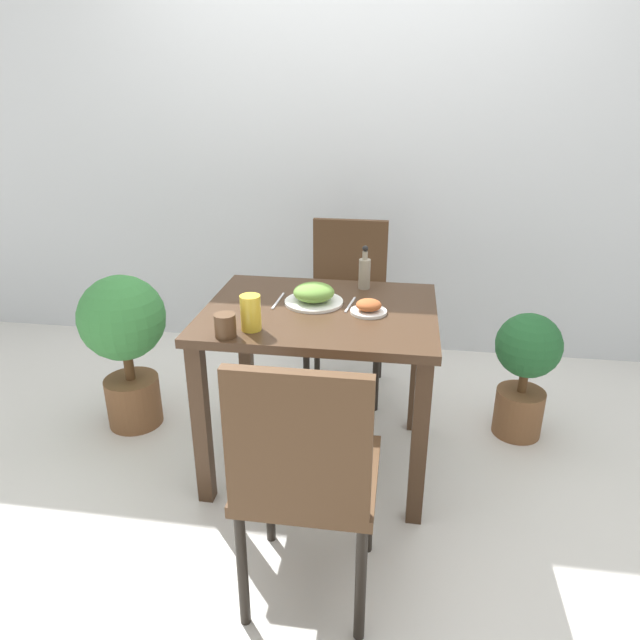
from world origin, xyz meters
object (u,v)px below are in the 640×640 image
at_px(chair_near, 305,472).
at_px(chair_far, 347,297).
at_px(juice_glass, 251,313).
at_px(potted_plant_left, 125,336).
at_px(food_plate, 314,295).
at_px(sauce_bottle, 365,272).
at_px(side_plate, 369,307).
at_px(drink_cup, 225,325).
at_px(potted_plant_right, 525,367).

height_order(chair_near, chair_far, same).
xyz_separation_m(chair_far, juice_glass, (-0.26, -0.97, 0.28)).
height_order(chair_far, potted_plant_left, chair_far).
xyz_separation_m(food_plate, sauce_bottle, (0.19, 0.22, 0.04)).
xyz_separation_m(juice_glass, potted_plant_left, (-0.74, 0.41, -0.33)).
height_order(chair_far, juice_glass, chair_far).
height_order(chair_far, side_plate, chair_far).
bearing_deg(drink_cup, sauce_bottle, 52.67).
xyz_separation_m(food_plate, potted_plant_left, (-0.93, 0.11, -0.30)).
relative_size(drink_cup, sauce_bottle, 0.44).
relative_size(chair_near, sauce_bottle, 4.68).
distance_m(food_plate, potted_plant_right, 1.08).
height_order(chair_near, side_plate, chair_near).
xyz_separation_m(chair_far, potted_plant_left, (-1.00, -0.56, -0.05)).
distance_m(food_plate, sauce_bottle, 0.29).
relative_size(side_plate, juice_glass, 1.09).
bearing_deg(side_plate, potted_plant_left, 171.00).
height_order(drink_cup, sauce_bottle, sauce_bottle).
height_order(chair_far, food_plate, chair_far).
relative_size(chair_far, potted_plant_right, 1.48).
bearing_deg(juice_glass, food_plate, 58.38).
distance_m(potted_plant_left, potted_plant_right, 1.89).
bearing_deg(potted_plant_left, drink_cup, -36.23).
bearing_deg(juice_glass, potted_plant_left, 150.86).
relative_size(chair_far, juice_glass, 6.84).
bearing_deg(potted_plant_left, chair_near, -42.20).
xyz_separation_m(juice_glass, sauce_bottle, (0.38, 0.52, 0.01)).
height_order(sauce_bottle, potted_plant_left, sauce_bottle).
bearing_deg(potted_plant_right, chair_near, -126.87).
bearing_deg(side_plate, juice_glass, -151.26).
bearing_deg(potted_plant_left, potted_plant_right, 5.73).
distance_m(food_plate, juice_glass, 0.36).
distance_m(food_plate, drink_cup, 0.46).
height_order(food_plate, juice_glass, juice_glass).
height_order(chair_near, juice_glass, chair_near).
bearing_deg(juice_glass, side_plate, 28.74).
distance_m(chair_far, side_plate, 0.79).
height_order(drink_cup, potted_plant_left, drink_cup).
xyz_separation_m(sauce_bottle, potted_plant_right, (0.76, 0.08, -0.45)).
distance_m(side_plate, potted_plant_right, 0.90).
relative_size(chair_near, food_plate, 3.77).
bearing_deg(food_plate, potted_plant_left, 173.22).
bearing_deg(drink_cup, potted_plant_left, 143.77).
bearing_deg(food_plate, side_plate, -17.54).
relative_size(potted_plant_left, potted_plant_right, 1.24).
height_order(chair_far, sauce_bottle, sauce_bottle).
bearing_deg(food_plate, chair_far, 83.77).
bearing_deg(drink_cup, chair_far, 72.25).
distance_m(chair_far, potted_plant_left, 1.15).
xyz_separation_m(food_plate, juice_glass, (-0.19, -0.30, 0.03)).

